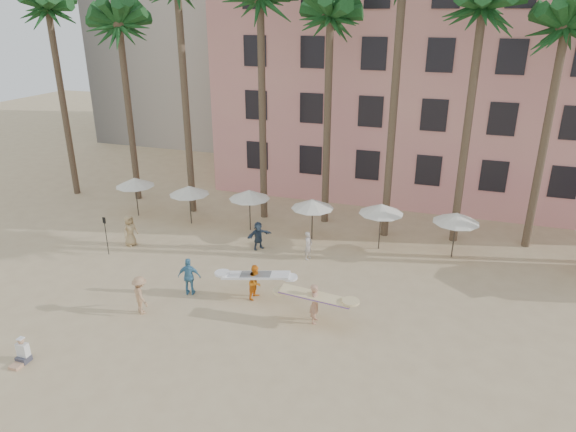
# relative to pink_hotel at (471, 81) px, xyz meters

# --- Properties ---
(ground) EXTENTS (120.00, 120.00, 0.00)m
(ground) POSITION_rel_pink_hotel_xyz_m (-7.00, -26.00, -8.00)
(ground) COLOR #D1B789
(ground) RESTS_ON ground
(pink_hotel) EXTENTS (35.00, 14.00, 16.00)m
(pink_hotel) POSITION_rel_pink_hotel_xyz_m (0.00, 0.00, 0.00)
(pink_hotel) COLOR #ED9F90
(pink_hotel) RESTS_ON ground
(palm_row) EXTENTS (44.40, 5.40, 16.30)m
(palm_row) POSITION_rel_pink_hotel_xyz_m (-6.49, -11.00, 4.97)
(palm_row) COLOR brown
(palm_row) RESTS_ON ground
(umbrella_row) EXTENTS (22.50, 2.70, 2.73)m
(umbrella_row) POSITION_rel_pink_hotel_xyz_m (-10.00, -13.50, -5.67)
(umbrella_row) COLOR #332B23
(umbrella_row) RESTS_ON ground
(carrier_yellow) EXTENTS (3.09, 0.84, 1.83)m
(carrier_yellow) POSITION_rel_pink_hotel_xyz_m (-5.44, -21.95, -6.98)
(carrier_yellow) COLOR tan
(carrier_yellow) RESTS_ON ground
(carrier_white) EXTENTS (3.27, 1.35, 1.69)m
(carrier_white) POSITION_rel_pink_hotel_xyz_m (-8.63, -20.85, -7.08)
(carrier_white) COLOR orange
(carrier_white) RESTS_ON ground
(beachgoers) EXTENTS (10.93, 9.28, 1.87)m
(beachgoers) POSITION_rel_pink_hotel_xyz_m (-12.66, -19.55, -7.12)
(beachgoers) COLOR tan
(beachgoers) RESTS_ON ground
(paddle) EXTENTS (0.18, 0.04, 2.23)m
(paddle) POSITION_rel_pink_hotel_xyz_m (-18.19, -19.12, -6.59)
(paddle) COLOR black
(paddle) RESTS_ON ground
(seated_man) EXTENTS (0.46, 0.80, 1.04)m
(seated_man) POSITION_rel_pink_hotel_xyz_m (-15.37, -28.20, -7.64)
(seated_man) COLOR #3F3F4C
(seated_man) RESTS_ON ground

